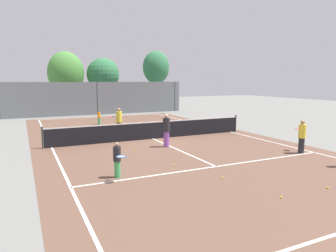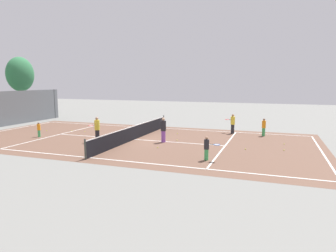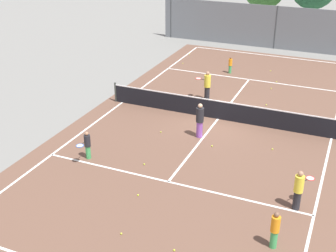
{
  "view_description": "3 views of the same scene",
  "coord_description": "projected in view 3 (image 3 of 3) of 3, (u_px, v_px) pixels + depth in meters",
  "views": [
    {
      "loc": [
        -6.73,
        -16.09,
        3.35
      ],
      "look_at": [
        0.59,
        -0.79,
        0.82
      ],
      "focal_mm": 32.79,
      "sensor_mm": 36.0,
      "label": 1
    },
    {
      "loc": [
        -19.01,
        -9.27,
        4.08
      ],
      "look_at": [
        -0.1,
        -2.55,
        1.11
      ],
      "focal_mm": 32.23,
      "sensor_mm": 36.0,
      "label": 2
    },
    {
      "loc": [
        5.91,
        -20.2,
        9.62
      ],
      "look_at": [
        -1.28,
        -3.46,
        0.88
      ],
      "focal_mm": 48.55,
      "sensor_mm": 36.0,
      "label": 3
    }
  ],
  "objects": [
    {
      "name": "player_0",
      "position": [
        230.0,
        65.0,
        29.18
      ],
      "size": [
        0.23,
        0.23,
        1.09
      ],
      "color": "#3FA559",
      "rests_on": "ground_plane"
    },
    {
      "name": "tennis_ball_1",
      "position": [
        144.0,
        164.0,
        18.86
      ],
      "size": [
        0.07,
        0.07,
        0.07
      ],
      "primitive_type": "sphere",
      "color": "#CCE533",
      "rests_on": "ground_plane"
    },
    {
      "name": "tennis_ball_13",
      "position": [
        212.0,
        146.0,
        20.31
      ],
      "size": [
        0.07,
        0.07,
        0.07
      ],
      "primitive_type": "sphere",
      "color": "#CCE533",
      "rests_on": "ground_plane"
    },
    {
      "name": "player_2",
      "position": [
        87.0,
        145.0,
        19.08
      ],
      "size": [
        0.34,
        0.84,
        1.25
      ],
      "color": "#3FA559",
      "rests_on": "ground_plane"
    },
    {
      "name": "tennis_ball_4",
      "position": [
        161.0,
        132.0,
        21.59
      ],
      "size": [
        0.07,
        0.07,
        0.07
      ],
      "primitive_type": "sphere",
      "color": "#CCE533",
      "rests_on": "ground_plane"
    },
    {
      "name": "player_5",
      "position": [
        299.0,
        189.0,
        15.79
      ],
      "size": [
        0.7,
        0.87,
        1.54
      ],
      "color": "#232328",
      "rests_on": "ground_plane"
    },
    {
      "name": "player_4",
      "position": [
        275.0,
        230.0,
        14.01
      ],
      "size": [
        0.28,
        0.28,
        1.33
      ],
      "color": "#3FA559",
      "rests_on": "ground_plane"
    },
    {
      "name": "tennis_ball_11",
      "position": [
        174.0,
        250.0,
        14.12
      ],
      "size": [
        0.07,
        0.07,
        0.07
      ],
      "primitive_type": "sphere",
      "color": "#CCE533",
      "rests_on": "ground_plane"
    },
    {
      "name": "tennis_ball_7",
      "position": [
        121.0,
        234.0,
        14.83
      ],
      "size": [
        0.07,
        0.07,
        0.07
      ],
      "primitive_type": "sphere",
      "color": "#CCE533",
      "rests_on": "ground_plane"
    },
    {
      "name": "ground_plane",
      "position": [
        218.0,
        119.0,
        23.0
      ],
      "size": [
        80.0,
        80.0,
        0.0
      ],
      "primitive_type": "plane",
      "color": "slate"
    },
    {
      "name": "court_surface",
      "position": [
        218.0,
        119.0,
        23.0
      ],
      "size": [
        13.0,
        25.0,
        0.01
      ],
      "color": "brown",
      "rests_on": "ground_plane"
    },
    {
      "name": "tennis_ball_5",
      "position": [
        190.0,
        54.0,
        33.19
      ],
      "size": [
        0.07,
        0.07,
        0.07
      ],
      "primitive_type": "sphere",
      "color": "#CCE533",
      "rests_on": "ground_plane"
    },
    {
      "name": "tennis_ball_2",
      "position": [
        183.0,
        63.0,
        31.19
      ],
      "size": [
        0.07,
        0.07,
        0.07
      ],
      "primitive_type": "sphere",
      "color": "#CCE533",
      "rests_on": "ground_plane"
    },
    {
      "name": "tennis_ball_0",
      "position": [
        138.0,
        195.0,
        16.83
      ],
      "size": [
        0.07,
        0.07,
        0.07
      ],
      "primitive_type": "sphere",
      "color": "#CCE533",
      "rests_on": "ground_plane"
    },
    {
      "name": "tennis_net",
      "position": [
        218.0,
        110.0,
        22.78
      ],
      "size": [
        11.9,
        0.1,
        1.1
      ],
      "color": "#333833",
      "rests_on": "ground_plane"
    },
    {
      "name": "perimeter_fence",
      "position": [
        276.0,
        28.0,
        33.91
      ],
      "size": [
        18.0,
        0.12,
        3.2
      ],
      "color": "slate",
      "rests_on": "ground_plane"
    },
    {
      "name": "tennis_ball_8",
      "position": [
        271.0,
        71.0,
        29.73
      ],
      "size": [
        0.07,
        0.07,
        0.07
      ],
      "primitive_type": "sphere",
      "color": "#CCE533",
      "rests_on": "ground_plane"
    },
    {
      "name": "ball_crate",
      "position": [
        248.0,
        111.0,
        23.43
      ],
      "size": [
        0.47,
        0.4,
        0.43
      ],
      "color": "red",
      "rests_on": "ground_plane"
    },
    {
      "name": "tennis_ball_12",
      "position": [
        276.0,
        82.0,
        27.84
      ],
      "size": [
        0.07,
        0.07,
        0.07
      ],
      "primitive_type": "sphere",
      "color": "#CCE533",
      "rests_on": "ground_plane"
    },
    {
      "name": "player_3",
      "position": [
        200.0,
        120.0,
        20.83
      ],
      "size": [
        0.36,
        0.36,
        1.68
      ],
      "color": "purple",
      "rests_on": "ground_plane"
    },
    {
      "name": "tennis_ball_3",
      "position": [
        266.0,
        105.0,
        24.56
      ],
      "size": [
        0.07,
        0.07,
        0.07
      ],
      "primitive_type": "sphere",
      "color": "#CCE533",
      "rests_on": "ground_plane"
    },
    {
      "name": "tennis_ball_6",
      "position": [
        170.0,
        109.0,
        24.04
      ],
      "size": [
        0.07,
        0.07,
        0.07
      ],
      "primitive_type": "sphere",
      "color": "#CCE533",
      "rests_on": "ground_plane"
    },
    {
      "name": "tennis_ball_9",
      "position": [
        271.0,
        88.0,
        26.81
      ],
      "size": [
        0.07,
        0.07,
        0.07
      ],
      "primitive_type": "sphere",
      "color": "#CCE533",
      "rests_on": "ground_plane"
    },
    {
      "name": "tennis_ball_10",
      "position": [
        272.0,
        149.0,
        20.05
      ],
      "size": [
        0.07,
        0.07,
        0.07
      ],
      "primitive_type": "sphere",
      "color": "#CCE533",
      "rests_on": "ground_plane"
    },
    {
      "name": "player_1",
      "position": [
        207.0,
        85.0,
        24.93
      ],
      "size": [
        0.94,
        0.48,
        1.67
      ],
      "color": "#232328",
      "rests_on": "ground_plane"
    }
  ]
}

